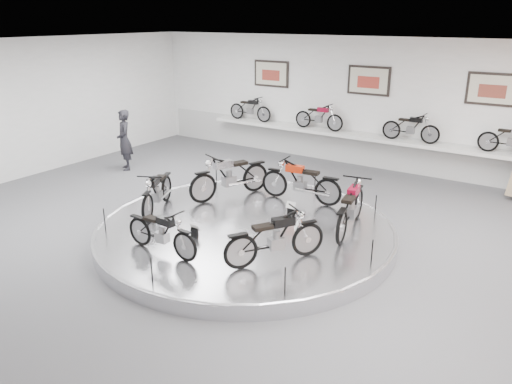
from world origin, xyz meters
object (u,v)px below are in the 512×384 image
Objects in this scene: bike_d at (157,191)px; visitor at (124,140)px; bike_a at (351,207)px; display_platform at (246,231)px; bike_f at (275,237)px; bike_c at (230,176)px; bike_b at (301,181)px; shelf at (361,137)px; bike_e at (161,232)px.

bike_d is 0.89× the size of visitor.
bike_a is 0.96× the size of visitor.
display_platform is at bearing 106.28° from bike_a.
display_platform is 1.92m from bike_f.
visitor reaches higher than bike_c.
bike_c reaches higher than display_platform.
bike_b is at bearing 53.69° from bike_f.
bike_c is (-1.60, -0.70, 0.04)m from bike_b.
bike_f is at bearing -79.28° from shelf.
bike_e is 6.90m from visitor.
bike_b is (-1.71, 0.98, -0.01)m from bike_a.
display_platform is 2.29m from bike_d.
bike_f is (1.14, -3.07, -0.02)m from bike_b.
shelf is 4.47m from bike_b.
display_platform is 3.65× the size of bike_b.
shelf is 6.11× the size of bike_a.
shelf is at bearing 69.76° from visitor.
bike_a is 1.21× the size of bike_e.
display_platform is at bearing 76.16° from bike_b.
bike_f is 0.90× the size of visitor.
bike_e is (-0.56, -8.38, -0.26)m from shelf.
bike_e is at bearing 72.33° from bike_b.
visitor is at bearing 71.70° from bike_a.
bike_e is 2.16m from bike_f.
bike_c is 3.32m from bike_e.
shelf is 5.79× the size of bike_c.
bike_f is at bearing 25.23° from bike_e.
visitor is at bearing -7.82° from bike_b.
bike_d is 4.70m from visitor.
visitor is (-8.04, 1.22, 0.11)m from bike_a.
bike_b is 3.40m from bike_d.
bike_e reaches higher than display_platform.
shelf is at bearing 87.97° from bike_e.
bike_e is (-0.56, -1.98, 0.59)m from display_platform.
shelf is 5.88× the size of visitor.
display_platform is 1.95m from bike_c.
bike_a is 1.97m from bike_b.
bike_c is at bearing 136.76° from display_platform.
shelf is 7.65m from bike_f.
bike_a is 0.95× the size of bike_c.
bike_e is at bearing 20.72° from bike_d.
bike_a is 1.07× the size of bike_f.
shelf is 7.17m from bike_d.
bike_b is at bearing 109.14° from bike_d.
visitor reaches higher than bike_b.
bike_c is at bearing 75.52° from bike_a.
bike_e is 0.88× the size of bike_f.
shelf is 6.28× the size of bike_b.
bike_d is (-2.15, -6.83, -0.21)m from shelf.
visitor is (-6.33, 0.24, 0.12)m from bike_b.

